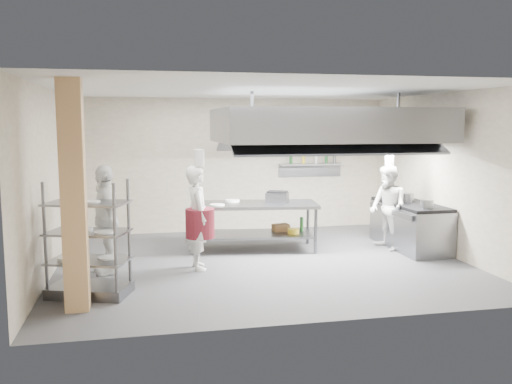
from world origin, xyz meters
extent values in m
plane|color=#333336|center=(0.00, 0.00, 0.00)|extent=(7.00, 7.00, 0.00)
plane|color=silver|center=(0.00, 0.00, 3.00)|extent=(7.00, 7.00, 0.00)
plane|color=#A29681|center=(0.00, 3.00, 1.50)|extent=(7.00, 0.00, 7.00)
plane|color=#A29681|center=(-3.50, 0.00, 1.50)|extent=(0.00, 6.00, 6.00)
plane|color=#A29681|center=(3.50, 0.00, 1.50)|extent=(0.00, 6.00, 6.00)
cube|color=tan|center=(-2.90, -1.90, 1.50)|extent=(0.30, 0.30, 3.00)
cube|color=gray|center=(1.30, 0.40, 2.40)|extent=(4.00, 2.50, 0.60)
cube|color=white|center=(0.40, 0.40, 2.08)|extent=(1.60, 0.12, 0.04)
cube|color=white|center=(2.20, 0.40, 2.08)|extent=(1.60, 0.12, 0.04)
cube|color=gray|center=(1.80, 2.84, 1.50)|extent=(1.50, 0.28, 0.04)
cube|color=gray|center=(0.06, 1.00, 0.88)|extent=(2.53, 1.31, 0.06)
cube|color=slate|center=(0.06, 1.00, 0.30)|extent=(2.33, 1.19, 0.04)
cube|color=slate|center=(3.08, 0.50, 0.42)|extent=(0.80, 2.00, 0.84)
cube|color=black|center=(3.08, 0.50, 0.87)|extent=(0.78, 1.96, 0.06)
imported|color=white|center=(-1.14, -0.19, 0.87)|extent=(0.47, 0.67, 1.74)
imported|color=white|center=(2.60, 0.49, 0.82)|extent=(0.71, 0.87, 1.64)
imported|color=white|center=(-2.63, -0.14, 0.89)|extent=(0.65, 1.11, 1.78)
cube|color=slate|center=(0.51, 0.97, 1.01)|extent=(0.51, 0.47, 0.20)
cube|color=#97683C|center=(0.62, 1.11, 0.39)|extent=(0.35, 0.26, 0.14)
cylinder|color=gray|center=(3.03, 0.56, 0.99)|extent=(0.26, 0.26, 0.18)
cylinder|color=white|center=(-2.80, -1.30, 0.53)|extent=(0.28, 0.28, 0.05)
camera|label=1|loc=(-2.01, -9.11, 2.42)|focal=38.00mm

